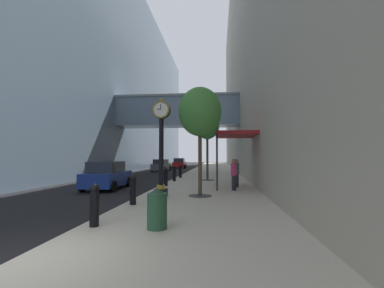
{
  "coord_description": "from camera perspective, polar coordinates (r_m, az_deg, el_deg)",
  "views": [
    {
      "loc": [
        3.79,
        -4.47,
        2.03
      ],
      "look_at": [
        0.9,
        23.9,
        3.35
      ],
      "focal_mm": 24.54,
      "sensor_mm": 36.0,
      "label": 1
    }
  ],
  "objects": [
    {
      "name": "car_red_mid",
      "position": [
        44.17,
        -2.75,
        -4.21
      ],
      "size": [
        2.21,
        4.42,
        1.69
      ],
      "color": "#AD191E",
      "rests_on": "ground"
    },
    {
      "name": "street_tree_mid_near",
      "position": [
        20.85,
        3.34,
        3.93
      ],
      "size": [
        1.91,
        1.91,
        5.43
      ],
      "color": "#333335",
      "rests_on": "sidewalk_right"
    },
    {
      "name": "street_clock",
      "position": [
        12.49,
        -6.71,
        0.43
      ],
      "size": [
        0.84,
        0.55,
        4.65
      ],
      "color": "black",
      "rests_on": "sidewalk_right"
    },
    {
      "name": "pedestrian_by_clock",
      "position": [
        14.71,
        9.09,
        -6.36
      ],
      "size": [
        0.44,
        0.44,
        1.74
      ],
      "color": "#23232D",
      "rests_on": "sidewalk_right"
    },
    {
      "name": "bollard_nearest",
      "position": [
        7.73,
        -20.43,
        -12.14
      ],
      "size": [
        0.26,
        0.26,
        1.14
      ],
      "color": "black",
      "rests_on": "sidewalk_right"
    },
    {
      "name": "bollard_fourth",
      "position": [
        16.84,
        -5.72,
        -7.05
      ],
      "size": [
        0.26,
        0.26,
        1.14
      ],
      "color": "black",
      "rests_on": "sidewalk_right"
    },
    {
      "name": "trash_bin",
      "position": [
        7.09,
        -7.6,
        -13.62
      ],
      "size": [
        0.53,
        0.53,
        1.05
      ],
      "color": "#234C33",
      "rests_on": "sidewalk_right"
    },
    {
      "name": "bollard_sixth",
      "position": [
        23.14,
        -2.53,
        -5.86
      ],
      "size": [
        0.26,
        0.26,
        1.14
      ],
      "color": "black",
      "rests_on": "sidewalk_right"
    },
    {
      "name": "bollard_second",
      "position": [
        10.67,
        -12.7,
        -9.56
      ],
      "size": [
        0.26,
        0.26,
        1.14
      ],
      "color": "black",
      "rests_on": "sidewalk_right"
    },
    {
      "name": "car_blue_near",
      "position": [
        17.19,
        -17.96,
        -6.56
      ],
      "size": [
        2.18,
        4.23,
        1.69
      ],
      "color": "navy",
      "rests_on": "ground"
    },
    {
      "name": "building_block_left",
      "position": [
        39.58,
        -18.71,
        14.19
      ],
      "size": [
        22.98,
        80.0,
        26.91
      ],
      "color": "slate",
      "rests_on": "ground"
    },
    {
      "name": "car_grey_far",
      "position": [
        35.61,
        -6.71,
        -4.64
      ],
      "size": [
        2.09,
        4.57,
        1.6
      ],
      "color": "slate",
      "rests_on": "ground"
    },
    {
      "name": "pedestrian_walking",
      "position": [
        16.33,
        9.64,
        -6.06
      ],
      "size": [
        0.43,
        0.43,
        1.71
      ],
      "color": "#23232D",
      "rests_on": "sidewalk_right"
    },
    {
      "name": "storefront_awning",
      "position": [
        16.24,
        9.26,
        1.81
      ],
      "size": [
        2.4,
        3.6,
        3.3
      ],
      "color": "maroon",
      "rests_on": "sidewalk_right"
    },
    {
      "name": "street_tree_near",
      "position": [
        12.7,
        1.74,
        6.88
      ],
      "size": [
        2.06,
        2.06,
        5.21
      ],
      "color": "#333335",
      "rests_on": "sidewalk_right"
    },
    {
      "name": "ground_plane",
      "position": [
        31.76,
        -1.06,
        -6.31
      ],
      "size": [
        110.0,
        110.0,
        0.0
      ],
      "primitive_type": "plane",
      "color": "black",
      "rests_on": "ground"
    },
    {
      "name": "bollard_fifth",
      "position": [
        19.98,
        -3.87,
        -6.36
      ],
      "size": [
        0.26,
        0.26,
        1.14
      ],
      "color": "black",
      "rests_on": "sidewalk_right"
    },
    {
      "name": "building_block_right",
      "position": [
        37.87,
        16.55,
        19.45
      ],
      "size": [
        9.0,
        80.0,
        32.41
      ],
      "color": "#A89E89",
      "rests_on": "ground"
    },
    {
      "name": "sidewalk_right",
      "position": [
        34.53,
        4.52,
        -5.89
      ],
      "size": [
        6.01,
        80.0,
        0.14
      ],
      "primitive_type": "cube",
      "color": "#BCB29E",
      "rests_on": "ground"
    }
  ]
}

